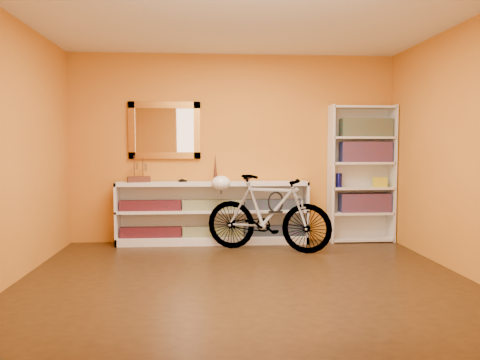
{
  "coord_description": "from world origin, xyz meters",
  "views": [
    {
      "loc": [
        -0.37,
        -4.64,
        1.32
      ],
      "look_at": [
        0.0,
        0.7,
        0.95
      ],
      "focal_mm": 35.59,
      "sensor_mm": 36.0,
      "label": 1
    }
  ],
  "objects": [
    {
      "name": "red_tin",
      "position": [
        1.58,
        1.87,
        1.55
      ],
      "size": [
        0.14,
        0.14,
        0.16
      ],
      "primitive_type": "cube",
      "rotation": [
        0.0,
        0.0,
        0.17
      ],
      "color": "maroon",
      "rests_on": "bookcase"
    },
    {
      "name": "back_wall",
      "position": [
        0.0,
        2.0,
        1.3
      ],
      "size": [
        4.5,
        0.01,
        2.6
      ],
      "primitive_type": "cube",
      "color": "#C6721D",
      "rests_on": "ground"
    },
    {
      "name": "console_unit",
      "position": [
        -0.29,
        1.81,
        0.42
      ],
      "size": [
        2.6,
        0.35,
        0.85
      ],
      "primitive_type": null,
      "color": "silver",
      "rests_on": "floor"
    },
    {
      "name": "yellow_bag",
      "position": [
        2.03,
        1.8,
        0.83
      ],
      "size": [
        0.18,
        0.12,
        0.14
      ],
      "primitive_type": "cube",
      "rotation": [
        0.0,
        0.0,
        -0.01
      ],
      "color": "yellow",
      "rests_on": "bookcase"
    },
    {
      "name": "helmet",
      "position": [
        -0.19,
        1.52,
        0.85
      ],
      "size": [
        0.25,
        0.24,
        0.19
      ],
      "primitive_type": "ellipsoid",
      "color": "white",
      "rests_on": "bicycle"
    },
    {
      "name": "travel_mug",
      "position": [
        1.46,
        1.82,
        0.86
      ],
      "size": [
        0.09,
        0.09,
        0.19
      ],
      "primitive_type": "cylinder",
      "color": "navy",
      "rests_on": "bookcase"
    },
    {
      "name": "model_ship",
      "position": [
        -1.29,
        1.81,
        1.03
      ],
      "size": [
        0.32,
        0.2,
        0.36
      ],
      "primitive_type": null,
      "rotation": [
        0.0,
        0.0,
        0.29
      ],
      "color": "#401D12",
      "rests_on": "console_unit"
    },
    {
      "name": "book_row_b",
      "position": [
        1.83,
        1.84,
        1.25
      ],
      "size": [
        0.7,
        0.22,
        0.28
      ],
      "primitive_type": "cube",
      "color": "maroon",
      "rests_on": "bookcase"
    },
    {
      "name": "book_row_c",
      "position": [
        1.83,
        1.84,
        1.59
      ],
      "size": [
        0.7,
        0.22,
        0.25
      ],
      "primitive_type": "cube",
      "color": "#1A545B",
      "rests_on": "bookcase"
    },
    {
      "name": "toy_car",
      "position": [
        -0.7,
        1.81,
        0.85
      ],
      "size": [
        0.0,
        0.0,
        0.0
      ],
      "primitive_type": "imported",
      "rotation": [
        0.0,
        0.0,
        1.92
      ],
      "color": "black",
      "rests_on": "console_unit"
    },
    {
      "name": "u_lock",
      "position": [
        0.49,
        1.26,
        0.63
      ],
      "size": [
        0.2,
        0.02,
        0.2
      ],
      "primitive_type": "torus",
      "rotation": [
        1.57,
        0.0,
        0.0
      ],
      "color": "black",
      "rests_on": "bicycle"
    },
    {
      "name": "gilt_mirror",
      "position": [
        -0.95,
        1.97,
        1.55
      ],
      "size": [
        0.98,
        0.06,
        0.78
      ],
      "primitive_type": "cube",
      "color": "#9B5E1C",
      "rests_on": "back_wall"
    },
    {
      "name": "bookcase",
      "position": [
        1.78,
        1.84,
        0.95
      ],
      "size": [
        0.9,
        0.3,
        1.9
      ],
      "primitive_type": null,
      "color": "silver",
      "rests_on": "floor"
    },
    {
      "name": "cd_row_lower",
      "position": [
        -0.29,
        1.79,
        0.17
      ],
      "size": [
        2.5,
        0.13,
        0.14
      ],
      "primitive_type": "cube",
      "color": "black",
      "rests_on": "console_unit"
    },
    {
      "name": "bronze_ornament",
      "position": [
        -0.26,
        1.81,
        1.04
      ],
      "size": [
        0.06,
        0.06,
        0.38
      ],
      "primitive_type": "cone",
      "color": "#562D1D",
      "rests_on": "console_unit"
    },
    {
      "name": "cd_row_upper",
      "position": [
        -0.29,
        1.79,
        0.54
      ],
      "size": [
        2.5,
        0.13,
        0.14
      ],
      "primitive_type": "cube",
      "color": "navy",
      "rests_on": "console_unit"
    },
    {
      "name": "left_wall",
      "position": [
        -2.25,
        0.0,
        1.3
      ],
      "size": [
        0.01,
        4.0,
        2.6
      ],
      "primitive_type": "cube",
      "color": "#C6721D",
      "rests_on": "ground"
    },
    {
      "name": "bicycle",
      "position": [
        0.4,
        1.29,
        0.49
      ],
      "size": [
        1.0,
        1.69,
        0.97
      ],
      "primitive_type": "imported",
      "rotation": [
        0.0,
        0.0,
        1.2
      ],
      "color": "silver",
      "rests_on": "floor"
    },
    {
      "name": "right_wall",
      "position": [
        2.25,
        0.0,
        1.3
      ],
      "size": [
        0.01,
        4.0,
        2.6
      ],
      "primitive_type": "cube",
      "color": "#C6721D",
      "rests_on": "ground"
    },
    {
      "name": "floor",
      "position": [
        0.0,
        0.0,
        -0.01
      ],
      "size": [
        4.5,
        4.0,
        0.01
      ],
      "primitive_type": "cube",
      "color": "black",
      "rests_on": "ground"
    },
    {
      "name": "book_row_a",
      "position": [
        1.83,
        1.84,
        0.55
      ],
      "size": [
        0.7,
        0.22,
        0.26
      ],
      "primitive_type": "cube",
      "color": "maroon",
      "rests_on": "bookcase"
    },
    {
      "name": "decorative_orb",
      "position": [
        0.17,
        1.81,
        0.89
      ],
      "size": [
        0.08,
        0.08,
        0.08
      ],
      "primitive_type": "sphere",
      "color": "#562D1D",
      "rests_on": "console_unit"
    },
    {
      "name": "ceiling",
      "position": [
        0.0,
        0.0,
        2.6
      ],
      "size": [
        4.5,
        4.0,
        0.01
      ],
      "primitive_type": "cube",
      "color": "silver",
      "rests_on": "ground"
    },
    {
      "name": "wall_socket",
      "position": [
        0.9,
        1.99,
        0.25
      ],
      "size": [
        0.09,
        0.02,
        0.09
      ],
      "primitive_type": "cube",
      "color": "silver",
      "rests_on": "back_wall"
    }
  ]
}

